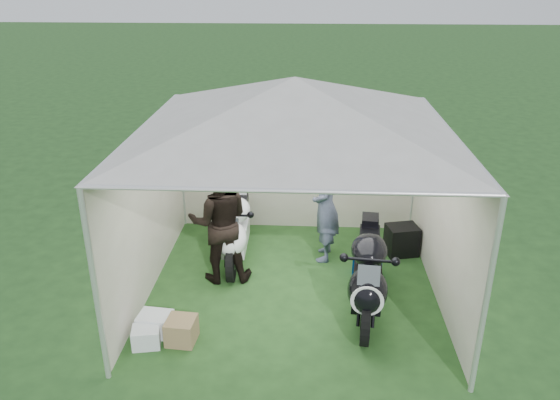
% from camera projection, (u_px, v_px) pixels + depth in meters
% --- Properties ---
extents(ground, '(80.00, 80.00, 0.00)m').
position_uv_depth(ground, '(293.00, 286.00, 7.85)').
color(ground, '#1F411A').
rests_on(ground, ground).
extents(canopy_tent, '(5.66, 5.66, 3.00)m').
position_uv_depth(canopy_tent, '(295.00, 110.00, 6.87)').
color(canopy_tent, silver).
rests_on(canopy_tent, ground).
extents(motorcycle_white, '(0.47, 2.02, 0.99)m').
position_uv_depth(motorcycle_white, '(235.00, 228.00, 8.35)').
color(motorcycle_white, black).
rests_on(motorcycle_white, ground).
extents(motorcycle_black, '(0.63, 2.16, 1.06)m').
position_uv_depth(motorcycle_black, '(368.00, 273.00, 7.04)').
color(motorcycle_black, black).
rests_on(motorcycle_black, ground).
extents(paddock_stand, '(0.46, 0.31, 0.32)m').
position_uv_depth(paddock_stand, '(367.00, 265.00, 8.10)').
color(paddock_stand, '#0C39B2').
rests_on(paddock_stand, ground).
extents(person_dark_jacket, '(0.98, 0.81, 1.83)m').
position_uv_depth(person_dark_jacket, '(219.00, 222.00, 7.72)').
color(person_dark_jacket, black).
rests_on(person_dark_jacket, ground).
extents(person_blue_jacket, '(0.47, 0.67, 1.77)m').
position_uv_depth(person_blue_jacket, '(326.00, 206.00, 8.30)').
color(person_blue_jacket, slate).
rests_on(person_blue_jacket, ground).
extents(equipment_box, '(0.55, 0.48, 0.48)m').
position_uv_depth(equipment_box, '(402.00, 240.00, 8.67)').
color(equipment_box, black).
rests_on(equipment_box, ground).
extents(crate_0, '(0.44, 0.36, 0.27)m').
position_uv_depth(crate_0, '(155.00, 324.00, 6.81)').
color(crate_0, silver).
rests_on(crate_0, ground).
extents(crate_1, '(0.38, 0.38, 0.31)m').
position_uv_depth(crate_1, '(181.00, 330.00, 6.65)').
color(crate_1, olive).
rests_on(crate_1, ground).
extents(crate_2, '(0.38, 0.33, 0.24)m').
position_uv_depth(crate_2, '(146.00, 337.00, 6.59)').
color(crate_2, silver).
rests_on(crate_2, ground).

